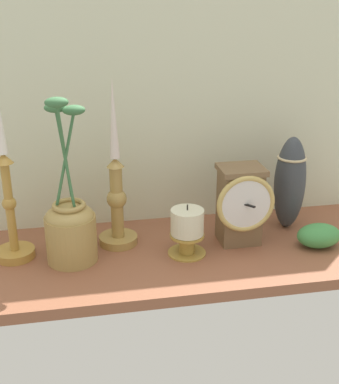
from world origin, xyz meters
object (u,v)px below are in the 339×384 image
candlestick_tall_center (9,202)px  pillar_candle_front (188,229)px  mantel_clock (241,204)px  candlestick_tall_left (117,197)px  tall_ceramic_vase (290,183)px  brass_vase_jar (70,226)px

candlestick_tall_center → pillar_candle_front: size_ratio=3.42×
mantel_clock → candlestick_tall_left: candlestick_tall_left is taller
candlestick_tall_center → tall_ceramic_vase: bearing=3.3°
mantel_clock → tall_ceramic_vase: tall_ceramic_vase is taller
pillar_candle_front → tall_ceramic_vase: tall_ceramic_vase is taller
candlestick_tall_left → candlestick_tall_center: 22.60cm
mantel_clock → candlestick_tall_center: bearing=177.6°
pillar_candle_front → mantel_clock: bearing=14.4°
brass_vase_jar → candlestick_tall_center: bearing=163.5°
brass_vase_jar → pillar_candle_front: brass_vase_jar is taller
candlestick_tall_left → candlestick_tall_center: size_ratio=0.94×
brass_vase_jar → tall_ceramic_vase: 51.71cm
candlestick_tall_center → tall_ceramic_vase: (63.23, 3.66, -1.50)cm
brass_vase_jar → pillar_candle_front: 24.90cm
candlestick_tall_left → brass_vase_jar: bearing=-149.5°
candlestick_tall_left → pillar_candle_front: size_ratio=3.24×
candlestick_tall_center → pillar_candle_front: candlestick_tall_center is taller
candlestick_tall_center → pillar_candle_front: (36.88, -5.29, -7.10)cm
mantel_clock → candlestick_tall_left: bearing=170.5°
mantel_clock → tall_ceramic_vase: size_ratio=0.79×
mantel_clock → tall_ceramic_vase: bearing=22.6°
mantel_clock → tall_ceramic_vase: (13.79, 5.74, 2.04)cm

